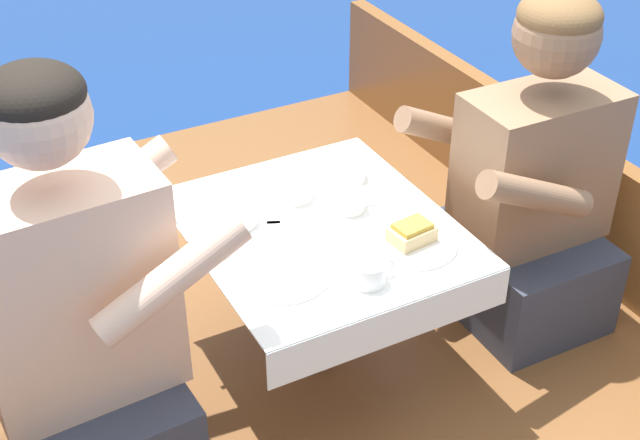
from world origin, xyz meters
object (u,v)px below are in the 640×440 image
(person_port, at_px, (82,330))
(coffee_cup_starboard, at_px, (369,272))
(person_starboard, at_px, (530,195))
(coffee_cup_center, at_px, (298,187))
(sandwich, at_px, (412,233))
(coffee_cup_port, at_px, (350,199))

(person_port, xyz_separation_m, coffee_cup_starboard, (0.60, -0.18, 0.06))
(person_starboard, distance_m, coffee_cup_center, 0.63)
(person_port, bearing_deg, sandwich, -10.79)
(coffee_cup_center, bearing_deg, person_port, -162.16)
(person_starboard, height_order, coffee_cup_center, person_starboard)
(person_port, relative_size, sandwich, 9.29)
(person_port, height_order, coffee_cup_center, person_port)
(person_starboard, relative_size, coffee_cup_port, 9.18)
(person_starboard, xyz_separation_m, coffee_cup_port, (-0.50, 0.09, 0.09))
(person_starboard, relative_size, coffee_cup_starboard, 8.94)
(sandwich, xyz_separation_m, coffee_cup_port, (-0.05, 0.20, -0.00))
(person_port, xyz_separation_m, coffee_cup_port, (0.71, 0.10, 0.06))
(sandwich, relative_size, coffee_cup_center, 1.08)
(person_starboard, bearing_deg, coffee_cup_center, -17.17)
(person_port, height_order, coffee_cup_starboard, person_port)
(coffee_cup_starboard, bearing_deg, person_starboard, 16.86)
(sandwich, distance_m, coffee_cup_port, 0.20)
(sandwich, height_order, coffee_cup_starboard, sandwich)
(coffee_cup_port, bearing_deg, sandwich, -74.87)
(person_starboard, height_order, coffee_cup_starboard, person_starboard)
(person_starboard, xyz_separation_m, sandwich, (-0.45, -0.11, 0.09))
(person_port, bearing_deg, coffee_cup_port, 4.49)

